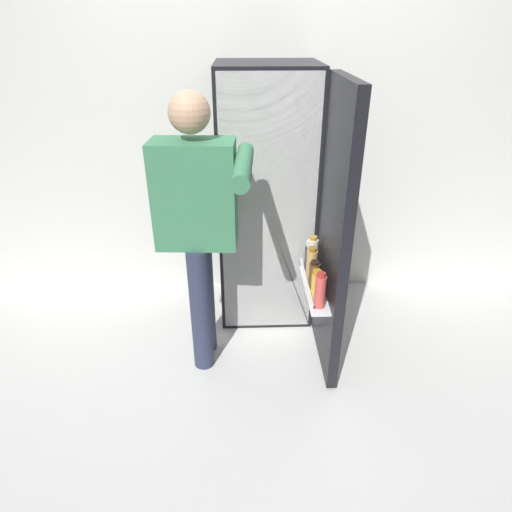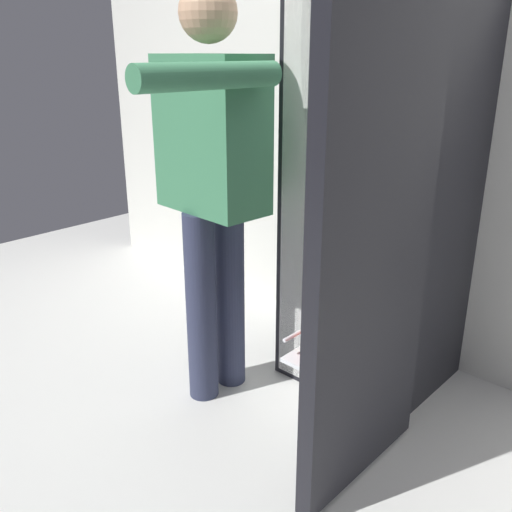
% 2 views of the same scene
% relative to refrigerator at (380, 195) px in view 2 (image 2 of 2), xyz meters
% --- Properties ---
extents(ground_plane, '(5.88, 5.88, 0.00)m').
position_rel_refrigerator_xyz_m(ground_plane, '(-0.03, -0.47, -0.82)').
color(ground_plane, silver).
extents(kitchen_wall, '(4.40, 0.10, 2.47)m').
position_rel_refrigerator_xyz_m(kitchen_wall, '(-0.03, 0.39, 0.42)').
color(kitchen_wall, silver).
rests_on(kitchen_wall, ground_plane).
extents(refrigerator, '(0.66, 1.16, 1.64)m').
position_rel_refrigerator_xyz_m(refrigerator, '(0.00, 0.00, 0.00)').
color(refrigerator, black).
rests_on(refrigerator, ground_plane).
extents(person, '(0.52, 0.74, 1.57)m').
position_rel_refrigerator_xyz_m(person, '(-0.42, -0.49, 0.12)').
color(person, '#2D334C').
rests_on(person, ground_plane).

